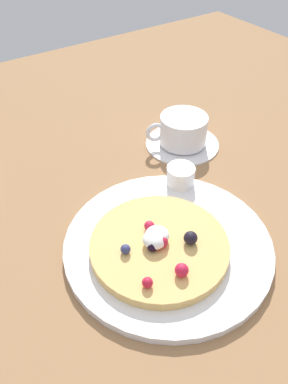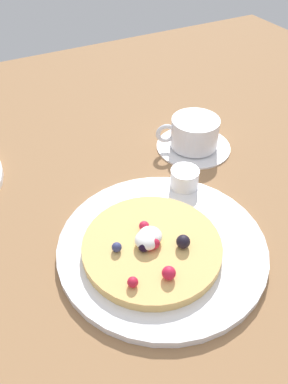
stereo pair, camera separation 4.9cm
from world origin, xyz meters
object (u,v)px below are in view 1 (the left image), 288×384
Objects in this scene: syrup_ramekin at (181,175)px; coffee_cup at (183,129)px; coffee_saucer at (182,143)px; pancake_plate at (168,244)px.

coffee_cup is (8.21, 9.85, 0.60)cm from syrup_ramekin.
coffee_saucer is at bearing 49.60° from syrup_ramekin.
coffee_cup is at bearing 47.27° from pancake_plate.
syrup_ramekin reaches higher than pancake_plate.
syrup_ramekin is 0.40× the size of coffee_cup.
coffee_cup is at bearing 160.64° from coffee_saucer.
pancake_plate reaches higher than coffee_saucer.
coffee_cup is at bearing 50.19° from syrup_ramekin.
coffee_saucer is 1.22× the size of coffee_cup.
pancake_plate is 25.75cm from coffee_saucer.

